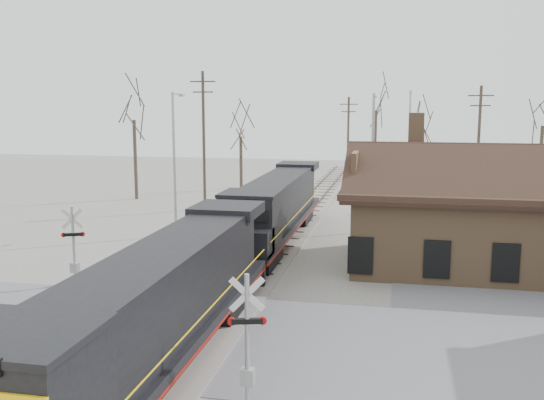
% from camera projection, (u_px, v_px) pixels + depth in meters
% --- Properties ---
extents(ground, '(140.00, 140.00, 0.00)m').
position_uv_depth(ground, '(195.00, 335.00, 22.16)').
color(ground, '#A19C91').
rests_on(ground, ground).
extents(road, '(60.00, 9.00, 0.03)m').
position_uv_depth(road, '(195.00, 335.00, 22.16)').
color(road, slate).
rests_on(road, ground).
extents(track_main, '(3.40, 90.00, 0.24)m').
position_uv_depth(track_main, '(276.00, 242.00, 36.65)').
color(track_main, '#A19C91').
rests_on(track_main, ground).
extents(track_siding, '(3.40, 90.00, 0.24)m').
position_uv_depth(track_siding, '(205.00, 239.00, 37.55)').
color(track_siding, '#A19C91').
rests_on(track_siding, ground).
extents(depot, '(15.20, 9.31, 7.90)m').
position_uv_depth(depot, '(493.00, 222.00, 30.98)').
color(depot, '#8A6747').
rests_on(depot, ground).
extents(locomotive_lead, '(2.77, 18.56, 4.12)m').
position_uv_depth(locomotive_lead, '(150.00, 316.00, 17.97)').
color(locomotive_lead, black).
rests_on(locomotive_lead, ground).
extents(locomotive_trailing, '(2.77, 18.56, 3.90)m').
position_uv_depth(locomotive_trailing, '(275.00, 209.00, 36.19)').
color(locomotive_trailing, black).
rests_on(locomotive_trailing, ground).
extents(crossbuck_near, '(1.07, 0.37, 3.83)m').
position_uv_depth(crossbuck_near, '(247.00, 344.00, 16.73)').
color(crossbuck_near, '#A5A8AD').
rests_on(crossbuck_near, ground).
extents(crossbuck_far, '(1.01, 0.48, 3.72)m').
position_uv_depth(crossbuck_far, '(74.00, 248.00, 28.00)').
color(crossbuck_far, '#A5A8AD').
rests_on(crossbuck_far, ground).
extents(streetlight_a, '(0.25, 2.04, 9.08)m').
position_uv_depth(streetlight_a, '(175.00, 156.00, 38.16)').
color(streetlight_a, '#A5A8AD').
rests_on(streetlight_a, ground).
extents(streetlight_b, '(0.25, 2.04, 9.02)m').
position_uv_depth(streetlight_b, '(372.00, 155.00, 39.40)').
color(streetlight_b, '#A5A8AD').
rests_on(streetlight_b, ground).
extents(streetlight_c, '(0.25, 2.04, 9.60)m').
position_uv_depth(streetlight_c, '(409.00, 136.00, 56.24)').
color(streetlight_c, '#A5A8AD').
rests_on(streetlight_c, ground).
extents(utility_pole_a, '(2.00, 0.24, 10.86)m').
position_uv_depth(utility_pole_a, '(204.00, 139.00, 47.42)').
color(utility_pole_a, '#382D23').
rests_on(utility_pole_a, ground).
extents(utility_pole_b, '(2.00, 0.24, 9.09)m').
position_uv_depth(utility_pole_b, '(348.00, 137.00, 66.41)').
color(utility_pole_b, '#382D23').
rests_on(utility_pole_b, ground).
extents(utility_pole_c, '(2.00, 0.24, 9.81)m').
position_uv_depth(utility_pole_c, '(478.00, 144.00, 49.33)').
color(utility_pole_c, '#382D23').
rests_on(utility_pole_c, ground).
extents(tree_a, '(4.65, 4.65, 11.39)m').
position_uv_depth(tree_a, '(133.00, 107.00, 52.43)').
color(tree_a, '#382D23').
rests_on(tree_a, ground).
extents(tree_b, '(3.45, 3.45, 8.45)m').
position_uv_depth(tree_b, '(241.00, 128.00, 59.25)').
color(tree_b, '#382D23').
rests_on(tree_b, ground).
extents(tree_c, '(5.09, 5.09, 12.47)m').
position_uv_depth(tree_c, '(376.00, 99.00, 65.89)').
color(tree_c, '#382D23').
rests_on(tree_c, ground).
extents(tree_d, '(3.83, 3.83, 9.37)m').
position_uv_depth(tree_d, '(423.00, 120.00, 61.73)').
color(tree_d, '#382D23').
rests_on(tree_d, ground).
extents(tree_e, '(4.28, 4.28, 10.48)m').
position_uv_depth(tree_e, '(544.00, 114.00, 53.54)').
color(tree_e, '#382D23').
rests_on(tree_e, ground).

